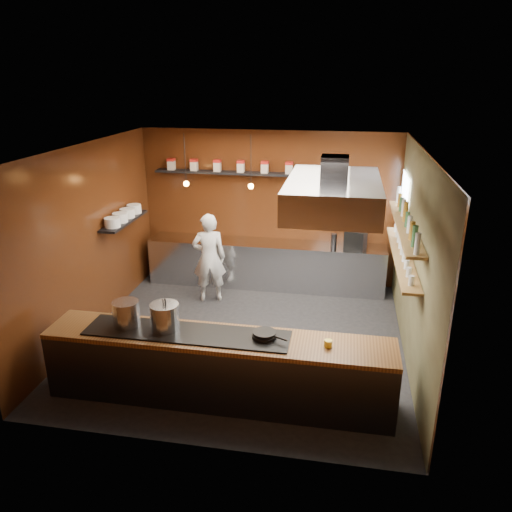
% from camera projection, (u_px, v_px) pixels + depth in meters
% --- Properties ---
extents(floor, '(5.00, 5.00, 0.00)m').
position_uv_depth(floor, '(244.00, 338.00, 7.99)').
color(floor, black).
rests_on(floor, ground).
extents(back_wall, '(5.00, 0.00, 5.00)m').
position_uv_depth(back_wall, '(269.00, 208.00, 9.78)').
color(back_wall, '#3F1A0B').
rests_on(back_wall, ground).
extents(left_wall, '(0.00, 5.00, 5.00)m').
position_uv_depth(left_wall, '(88.00, 241.00, 7.88)').
color(left_wall, '#3F1A0B').
rests_on(left_wall, ground).
extents(right_wall, '(0.00, 5.00, 5.00)m').
position_uv_depth(right_wall, '(416.00, 260.00, 7.05)').
color(right_wall, '#474228').
rests_on(right_wall, ground).
extents(ceiling, '(5.00, 5.00, 0.00)m').
position_uv_depth(ceiling, '(242.00, 149.00, 6.95)').
color(ceiling, silver).
rests_on(ceiling, back_wall).
extents(window_pane, '(0.00, 1.00, 1.00)m').
position_uv_depth(window_pane, '(404.00, 204.00, 8.49)').
color(window_pane, white).
rests_on(window_pane, right_wall).
extents(prep_counter, '(4.60, 0.65, 0.90)m').
position_uv_depth(prep_counter, '(266.00, 264.00, 9.83)').
color(prep_counter, silver).
rests_on(prep_counter, floor).
extents(pass_counter, '(4.40, 0.72, 0.94)m').
position_uv_depth(pass_counter, '(218.00, 368.00, 6.35)').
color(pass_counter, '#38383D').
rests_on(pass_counter, floor).
extents(tin_shelf, '(2.60, 0.26, 0.04)m').
position_uv_depth(tin_shelf, '(222.00, 172.00, 9.56)').
color(tin_shelf, black).
rests_on(tin_shelf, back_wall).
extents(plate_shelf, '(0.30, 1.40, 0.04)m').
position_uv_depth(plate_shelf, '(124.00, 221.00, 8.76)').
color(plate_shelf, black).
rests_on(plate_shelf, left_wall).
extents(bottle_shelf_upper, '(0.26, 2.80, 0.04)m').
position_uv_depth(bottle_shelf_upper, '(405.00, 225.00, 7.21)').
color(bottle_shelf_upper, olive).
rests_on(bottle_shelf_upper, right_wall).
extents(bottle_shelf_lower, '(0.26, 2.80, 0.04)m').
position_uv_depth(bottle_shelf_lower, '(402.00, 256.00, 7.37)').
color(bottle_shelf_lower, olive).
rests_on(bottle_shelf_lower, right_wall).
extents(extractor_hood, '(1.20, 2.00, 0.72)m').
position_uv_depth(extractor_hood, '(333.00, 194.00, 6.53)').
color(extractor_hood, '#38383D').
rests_on(extractor_hood, ceiling).
extents(pendant_left, '(0.10, 0.10, 0.95)m').
position_uv_depth(pendant_left, '(186.00, 181.00, 9.05)').
color(pendant_left, black).
rests_on(pendant_left, ceiling).
extents(pendant_right, '(0.10, 0.10, 0.95)m').
position_uv_depth(pendant_right, '(251.00, 183.00, 8.85)').
color(pendant_right, black).
rests_on(pendant_right, ceiling).
extents(storage_tins, '(2.43, 0.13, 0.22)m').
position_uv_depth(storage_tins, '(229.00, 166.00, 9.49)').
color(storage_tins, '#C1B2A0').
rests_on(storage_tins, tin_shelf).
extents(plate_stacks, '(0.26, 1.16, 0.16)m').
position_uv_depth(plate_stacks, '(124.00, 215.00, 8.73)').
color(plate_stacks, white).
rests_on(plate_stacks, plate_shelf).
extents(bottles, '(0.06, 2.66, 0.24)m').
position_uv_depth(bottles, '(406.00, 216.00, 7.16)').
color(bottles, silver).
rests_on(bottles, bottle_shelf_upper).
extents(wine_glasses, '(0.07, 2.37, 0.13)m').
position_uv_depth(wine_glasses, '(403.00, 250.00, 7.34)').
color(wine_glasses, silver).
rests_on(wine_glasses, bottle_shelf_lower).
extents(stockpot_large, '(0.37, 0.37, 0.33)m').
position_uv_depth(stockpot_large, '(126.00, 314.00, 6.37)').
color(stockpot_large, silver).
rests_on(stockpot_large, pass_counter).
extents(stockpot_small, '(0.39, 0.39, 0.34)m').
position_uv_depth(stockpot_small, '(165.00, 317.00, 6.27)').
color(stockpot_small, '#BBBDC2').
rests_on(stockpot_small, pass_counter).
extents(utensil_crock, '(0.20, 0.20, 0.20)m').
position_uv_depth(utensil_crock, '(166.00, 322.00, 6.28)').
color(utensil_crock, silver).
rests_on(utensil_crock, pass_counter).
extents(frying_pan, '(0.46, 0.31, 0.08)m').
position_uv_depth(frying_pan, '(265.00, 335.00, 6.11)').
color(frying_pan, black).
rests_on(frying_pan, pass_counter).
extents(butter_jar, '(0.12, 0.12, 0.09)m').
position_uv_depth(butter_jar, '(328.00, 343.00, 5.94)').
color(butter_jar, yellow).
rests_on(butter_jar, pass_counter).
extents(espresso_machine, '(0.44, 0.43, 0.36)m').
position_uv_depth(espresso_machine, '(356.00, 239.00, 9.28)').
color(espresso_machine, black).
rests_on(espresso_machine, prep_counter).
extents(chef, '(0.69, 0.55, 1.66)m').
position_uv_depth(chef, '(209.00, 258.00, 9.08)').
color(chef, white).
rests_on(chef, floor).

